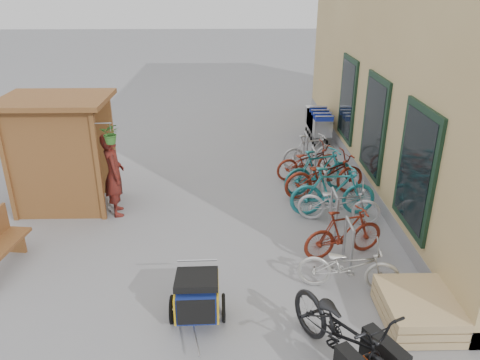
{
  "coord_description": "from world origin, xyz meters",
  "views": [
    {
      "loc": [
        0.32,
        -6.76,
        4.61
      ],
      "look_at": [
        0.5,
        1.5,
        1.0
      ],
      "focal_mm": 35.0,
      "sensor_mm": 36.0,
      "label": 1
    }
  ],
  "objects_px": {
    "bike_3": "(333,191)",
    "bike_7": "(310,151)",
    "bike_0": "(349,266)",
    "cargo_bike": "(345,335)",
    "pallet_stack": "(418,309)",
    "kiosk": "(56,138)",
    "bike_2": "(339,203)",
    "bike_6": "(308,161)",
    "person_kiosk": "(114,174)",
    "child_trailer": "(197,295)",
    "bike_1": "(344,233)",
    "bike_4": "(325,175)",
    "shopping_carts": "(318,121)",
    "bike_5": "(319,171)"
  },
  "relations": [
    {
      "from": "bike_0",
      "to": "bike_6",
      "type": "bearing_deg",
      "value": 9.17
    },
    {
      "from": "cargo_bike",
      "to": "bike_6",
      "type": "bearing_deg",
      "value": 58.74
    },
    {
      "from": "child_trailer",
      "to": "bike_2",
      "type": "distance_m",
      "value": 3.96
    },
    {
      "from": "person_kiosk",
      "to": "bike_5",
      "type": "relative_size",
      "value": 1.01
    },
    {
      "from": "cargo_bike",
      "to": "bike_5",
      "type": "bearing_deg",
      "value": 56.7
    },
    {
      "from": "pallet_stack",
      "to": "bike_5",
      "type": "xyz_separation_m",
      "value": [
        -0.66,
        4.45,
        0.32
      ]
    },
    {
      "from": "kiosk",
      "to": "pallet_stack",
      "type": "relative_size",
      "value": 2.08
    },
    {
      "from": "shopping_carts",
      "to": "cargo_bike",
      "type": "bearing_deg",
      "value": -97.9
    },
    {
      "from": "bike_3",
      "to": "kiosk",
      "type": "bearing_deg",
      "value": 82.88
    },
    {
      "from": "bike_1",
      "to": "bike_2",
      "type": "xyz_separation_m",
      "value": [
        0.18,
        1.25,
        -0.03
      ]
    },
    {
      "from": "kiosk",
      "to": "bike_1",
      "type": "distance_m",
      "value": 6.07
    },
    {
      "from": "child_trailer",
      "to": "bike_2",
      "type": "bearing_deg",
      "value": 46.18
    },
    {
      "from": "bike_1",
      "to": "bike_0",
      "type": "bearing_deg",
      "value": 155.36
    },
    {
      "from": "kiosk",
      "to": "shopping_carts",
      "type": "bearing_deg",
      "value": 35.38
    },
    {
      "from": "bike_2",
      "to": "bike_0",
      "type": "bearing_deg",
      "value": -173.98
    },
    {
      "from": "cargo_bike",
      "to": "bike_1",
      "type": "bearing_deg",
      "value": 50.85
    },
    {
      "from": "bike_0",
      "to": "bike_2",
      "type": "height_order",
      "value": "bike_2"
    },
    {
      "from": "pallet_stack",
      "to": "bike_1",
      "type": "distance_m",
      "value": 1.92
    },
    {
      "from": "bike_0",
      "to": "bike_6",
      "type": "height_order",
      "value": "bike_6"
    },
    {
      "from": "shopping_carts",
      "to": "bike_2",
      "type": "relative_size",
      "value": 1.13
    },
    {
      "from": "kiosk",
      "to": "bike_1",
      "type": "relative_size",
      "value": 1.64
    },
    {
      "from": "bike_4",
      "to": "bike_7",
      "type": "xyz_separation_m",
      "value": [
        -0.05,
        1.7,
        -0.05
      ]
    },
    {
      "from": "pallet_stack",
      "to": "bike_7",
      "type": "xyz_separation_m",
      "value": [
        -0.62,
        5.98,
        0.24
      ]
    },
    {
      "from": "bike_3",
      "to": "bike_7",
      "type": "distance_m",
      "value": 2.65
    },
    {
      "from": "bike_0",
      "to": "bike_1",
      "type": "xyz_separation_m",
      "value": [
        0.14,
        0.96,
        0.04
      ]
    },
    {
      "from": "shopping_carts",
      "to": "bike_0",
      "type": "distance_m",
      "value": 7.56
    },
    {
      "from": "bike_1",
      "to": "shopping_carts",
      "type": "bearing_deg",
      "value": -22.36
    },
    {
      "from": "pallet_stack",
      "to": "child_trailer",
      "type": "relative_size",
      "value": 0.88
    },
    {
      "from": "kiosk",
      "to": "pallet_stack",
      "type": "bearing_deg",
      "value": -31.66
    },
    {
      "from": "person_kiosk",
      "to": "bike_3",
      "type": "bearing_deg",
      "value": -109.91
    },
    {
      "from": "bike_0",
      "to": "bike_4",
      "type": "relative_size",
      "value": 0.83
    },
    {
      "from": "person_kiosk",
      "to": "bike_6",
      "type": "distance_m",
      "value": 4.68
    },
    {
      "from": "child_trailer",
      "to": "bike_4",
      "type": "height_order",
      "value": "bike_4"
    },
    {
      "from": "kiosk",
      "to": "bike_1",
      "type": "xyz_separation_m",
      "value": [
        5.59,
        -2.1,
        -1.09
      ]
    },
    {
      "from": "cargo_bike",
      "to": "bike_6",
      "type": "relative_size",
      "value": 1.3
    },
    {
      "from": "bike_0",
      "to": "bike_3",
      "type": "relative_size",
      "value": 0.89
    },
    {
      "from": "bike_6",
      "to": "kiosk",
      "type": "bearing_deg",
      "value": 87.2
    },
    {
      "from": "bike_4",
      "to": "shopping_carts",
      "type": "bearing_deg",
      "value": -23.06
    },
    {
      "from": "kiosk",
      "to": "person_kiosk",
      "type": "relative_size",
      "value": 1.41
    },
    {
      "from": "person_kiosk",
      "to": "bike_0",
      "type": "height_order",
      "value": "person_kiosk"
    },
    {
      "from": "bike_0",
      "to": "cargo_bike",
      "type": "bearing_deg",
      "value": 174.98
    },
    {
      "from": "cargo_bike",
      "to": "bike_2",
      "type": "xyz_separation_m",
      "value": [
        0.77,
        3.89,
        -0.1
      ]
    },
    {
      "from": "kiosk",
      "to": "bike_2",
      "type": "height_order",
      "value": "kiosk"
    },
    {
      "from": "kiosk",
      "to": "bike_4",
      "type": "xyz_separation_m",
      "value": [
        5.71,
        0.41,
        -1.05
      ]
    },
    {
      "from": "shopping_carts",
      "to": "bike_1",
      "type": "height_order",
      "value": "shopping_carts"
    },
    {
      "from": "bike_3",
      "to": "bike_6",
      "type": "height_order",
      "value": "bike_3"
    },
    {
      "from": "bike_6",
      "to": "bike_7",
      "type": "bearing_deg",
      "value": -31.08
    },
    {
      "from": "bike_7",
      "to": "bike_3",
      "type": "bearing_deg",
      "value": 166.83
    },
    {
      "from": "child_trailer",
      "to": "bike_5",
      "type": "distance_m",
      "value": 5.04
    },
    {
      "from": "cargo_bike",
      "to": "bike_1",
      "type": "distance_m",
      "value": 2.7
    }
  ]
}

